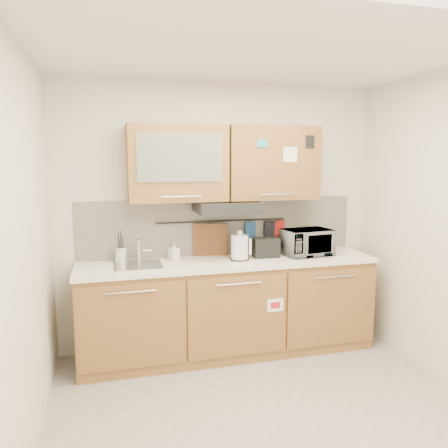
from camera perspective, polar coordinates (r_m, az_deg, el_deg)
floor at (r=3.46m, az=6.46°, el=-24.32°), size 3.20×3.20×0.00m
ceiling at (r=2.99m, az=7.36°, el=22.52°), size 3.20×3.20×0.00m
wall_back at (r=4.37m, az=-0.41°, el=1.01°), size 3.20×0.00×3.20m
wall_left at (r=2.80m, az=-25.21°, el=-4.09°), size 0.00×3.00×3.00m
base_cabinet at (r=4.30m, az=0.66°, el=-11.43°), size 2.80×0.64×0.88m
countertop at (r=4.15m, az=0.68°, el=-5.01°), size 2.82×0.62×0.04m
backsplash at (r=4.37m, az=-0.36°, el=-0.30°), size 2.80×0.02×0.56m
upper_cabinets at (r=4.16m, az=0.14°, el=7.96°), size 1.82×0.37×0.70m
range_hood at (r=4.12m, az=0.46°, el=2.23°), size 0.60×0.46×0.10m
sink at (r=4.02m, az=-11.17°, el=-5.25°), size 0.42×0.40×0.26m
utensil_rail at (r=4.33m, az=-0.24°, el=0.41°), size 1.30×0.02×0.02m
utensil_crock at (r=4.14m, az=-13.27°, el=-3.91°), size 0.14×0.14×0.29m
kettle at (r=4.14m, az=2.07°, el=-3.15°), size 0.22×0.21×0.29m
toaster at (r=4.28m, az=5.48°, el=-3.03°), size 0.26×0.16×0.19m
microwave at (r=4.41m, az=10.77°, el=-2.36°), size 0.50×0.37×0.26m
soap_bottle at (r=4.13m, az=-6.54°, el=-3.57°), size 0.11×0.11×0.18m
cutting_board at (r=4.32m, az=-1.83°, el=-2.69°), size 0.34×0.09×0.42m
oven_mitt at (r=4.41m, az=3.44°, el=-0.90°), size 0.11×0.04×0.18m
dark_pouch at (r=4.49m, az=6.10°, el=-0.98°), size 0.14×0.06×0.21m
pot_holder at (r=4.52m, az=7.26°, el=-0.61°), size 0.13×0.07×0.16m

